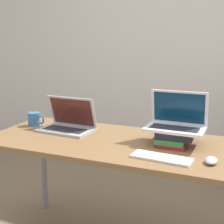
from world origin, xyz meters
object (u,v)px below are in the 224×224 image
object	(u,v)px
laptop_left	(68,124)
wireless_keyboard	(162,158)
mouse	(211,160)
laptop_on_books	(176,122)
book_stack	(174,136)
mug	(34,119)

from	to	relation	value
laptop_left	wireless_keyboard	distance (m)	0.78
laptop_left	wireless_keyboard	size ratio (longest dim) A/B	1.16
wireless_keyboard	mouse	distance (m)	0.25
laptop_on_books	laptop_left	bearing A→B (deg)	-179.91
laptop_left	book_stack	distance (m)	0.74
laptop_left	mug	xyz separation A→B (m)	(-0.29, 0.02, 0.00)
laptop_on_books	mouse	xyz separation A→B (m)	(0.23, -0.25, -0.12)
laptop_on_books	mug	distance (m)	1.04
laptop_on_books	mug	world-z (taller)	laptop_on_books
book_stack	laptop_on_books	size ratio (longest dim) A/B	0.78
laptop_on_books	mug	xyz separation A→B (m)	(-1.03, 0.02, -0.09)
laptop_left	book_stack	xyz separation A→B (m)	(0.74, -0.01, -0.00)
book_stack	wireless_keyboard	world-z (taller)	book_stack
book_stack	mug	size ratio (longest dim) A/B	2.09
book_stack	mug	distance (m)	1.03
wireless_keyboard	laptop_on_books	bearing A→B (deg)	87.25
book_stack	laptop_on_books	bearing A→B (deg)	62.28
mouse	mug	bearing A→B (deg)	167.97
laptop_on_books	mouse	bearing A→B (deg)	-47.57
laptop_left	laptop_on_books	size ratio (longest dim) A/B	1.08
wireless_keyboard	mouse	xyz separation A→B (m)	(0.24, 0.04, 0.01)
wireless_keyboard	book_stack	bearing A→B (deg)	88.08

